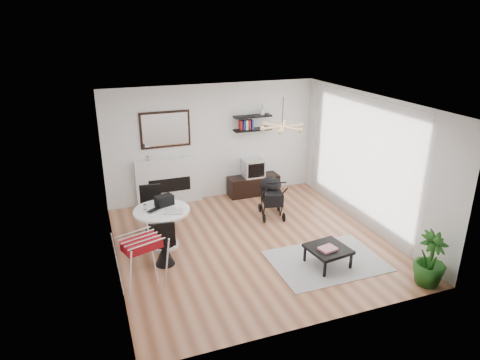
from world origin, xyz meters
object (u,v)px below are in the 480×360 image
object	(u,v)px
dining_table	(163,222)
drying_rack	(142,263)
potted_plant	(431,259)
tv_console	(253,185)
fireplace	(169,176)
crt_tv	(253,168)
stroller	(272,198)
coffee_table	(328,250)

from	to	relation	value
dining_table	drying_rack	size ratio (longest dim) A/B	1.07
dining_table	potted_plant	bearing A→B (deg)	-35.45
tv_console	dining_table	size ratio (longest dim) A/B	1.20
tv_console	fireplace	bearing A→B (deg)	175.75
fireplace	drying_rack	xyz separation A→B (m)	(-1.08, -3.29, -0.18)
crt_tv	stroller	size ratio (longest dim) A/B	0.52
dining_table	stroller	xyz separation A→B (m)	(2.47, 0.56, -0.09)
fireplace	coffee_table	bearing A→B (deg)	-60.77
fireplace	tv_console	distance (m)	2.09
fireplace	crt_tv	size ratio (longest dim) A/B	4.42
fireplace	stroller	distance (m)	2.42
drying_rack	fireplace	bearing A→B (deg)	53.44
fireplace	crt_tv	world-z (taller)	fireplace
fireplace	stroller	size ratio (longest dim) A/B	2.28
crt_tv	tv_console	bearing A→B (deg)	14.36
drying_rack	stroller	world-z (taller)	drying_rack
potted_plant	coffee_table	bearing A→B (deg)	139.79
dining_table	potted_plant	distance (m)	4.64
tv_console	dining_table	world-z (taller)	dining_table
fireplace	coffee_table	world-z (taller)	fireplace
crt_tv	coffee_table	world-z (taller)	crt_tv
fireplace	potted_plant	world-z (taller)	fireplace
tv_console	crt_tv	distance (m)	0.45
fireplace	crt_tv	bearing A→B (deg)	-4.37
tv_console	coffee_table	size ratio (longest dim) A/B	1.70
coffee_table	crt_tv	bearing A→B (deg)	90.13
fireplace	drying_rack	distance (m)	3.46
potted_plant	stroller	bearing A→B (deg)	111.98
dining_table	drying_rack	xyz separation A→B (m)	(-0.56, -1.31, 0.01)
tv_console	stroller	distance (m)	1.28
fireplace	coffee_table	size ratio (longest dim) A/B	2.95
tv_console	crt_tv	xyz separation A→B (m)	(-0.01, -0.00, 0.45)
dining_table	coffee_table	xyz separation A→B (m)	(2.55, -1.65, -0.19)
stroller	coffee_table	size ratio (longest dim) A/B	1.30
stroller	dining_table	bearing A→B (deg)	-154.17
fireplace	dining_table	distance (m)	2.05
crt_tv	drying_rack	xyz separation A→B (m)	(-3.10, -3.13, -0.17)
tv_console	potted_plant	xyz separation A→B (m)	(1.23, -4.51, 0.22)
stroller	potted_plant	size ratio (longest dim) A/B	1.05
drying_rack	coffee_table	xyz separation A→B (m)	(3.11, -0.34, -0.20)
coffee_table	drying_rack	bearing A→B (deg)	173.80
crt_tv	dining_table	size ratio (longest dim) A/B	0.47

